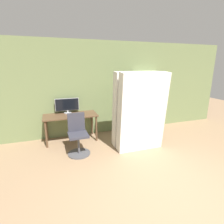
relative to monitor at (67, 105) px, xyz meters
name	(u,v)px	position (x,y,z in m)	size (l,w,h in m)	color
ground_plane	(184,214)	(1.26, -3.27, -0.96)	(16.00, 16.00, 0.00)	#937556
wall_back	(109,88)	(1.26, 0.15, 0.39)	(8.00, 0.06, 2.70)	#6B7A4C
desk	(71,118)	(0.05, -0.20, -0.31)	(1.41, 0.64, 0.73)	brown
monitor	(67,105)	(0.00, 0.00, 0.00)	(0.64, 0.21, 0.42)	#B7B7BC
office_chair	(78,138)	(0.12, -1.02, -0.56)	(0.52, 0.52, 0.96)	#4C4C51
bookshelf	(142,102)	(2.33, 0.02, -0.07)	(0.79, 0.27, 1.85)	beige
mattress_near	(142,113)	(1.60, -1.33, -0.01)	(1.15, 0.42, 1.89)	silver
mattress_far	(136,109)	(1.60, -0.99, -0.01)	(1.15, 0.39, 1.89)	silver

